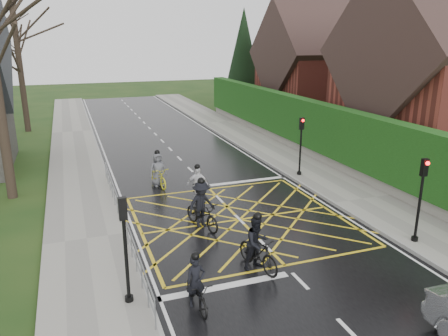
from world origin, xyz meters
TOP-DOWN VIEW (x-y plane):
  - ground at (0.00, 0.00)m, footprint 120.00×120.00m
  - road at (0.00, 0.00)m, footprint 9.00×80.00m
  - sidewalk_right at (6.00, 0.00)m, footprint 3.00×80.00m
  - sidewalk_left at (-6.00, 0.00)m, footprint 3.00×80.00m
  - stone_wall at (7.75, 6.00)m, footprint 0.50×38.00m
  - hedge at (7.75, 6.00)m, footprint 0.90×38.00m
  - house_far at (14.75, 18.00)m, footprint 9.80×8.80m
  - conifer at (10.75, 26.00)m, footprint 4.60×4.60m
  - tree_far at (-9.30, 22.00)m, footprint 8.40×8.40m
  - railing_south at (-4.65, -3.50)m, footprint 0.05×5.04m
  - railing_north at (-4.65, 4.00)m, footprint 0.05×6.04m
  - traffic_light_ne at (5.10, 4.20)m, footprint 0.24×0.31m
  - traffic_light_se at (5.10, -4.20)m, footprint 0.24×0.31m
  - traffic_light_sw at (-5.10, -4.50)m, footprint 0.24×0.31m
  - cyclist_rear at (-3.34, -5.18)m, footprint 0.65×1.70m
  - cyclist_back at (-0.93, -3.85)m, footprint 1.02×2.01m
  - cyclist_mid at (-1.65, -0.15)m, footprint 1.35×2.21m
  - cyclist_front at (-1.02, 2.53)m, footprint 1.02×1.84m
  - cyclist_lead at (-2.25, 5.29)m, footprint 0.98×2.00m

SIDE VIEW (x-z plane):
  - ground at x=0.00m, z-range 0.00..0.00m
  - road at x=0.00m, z-range 0.00..0.01m
  - sidewalk_right at x=6.00m, z-range 0.00..0.15m
  - sidewalk_left at x=-6.00m, z-range 0.00..0.15m
  - stone_wall at x=7.75m, z-range 0.00..0.70m
  - cyclist_rear at x=-3.34m, z-range -0.29..1.35m
  - cyclist_lead at x=-2.25m, z-range -0.29..1.58m
  - cyclist_front at x=-1.02m, z-range -0.23..1.54m
  - cyclist_back at x=-0.93m, z-range -0.24..1.70m
  - cyclist_mid at x=-1.65m, z-range -0.27..1.76m
  - railing_south at x=-4.65m, z-range 0.27..1.29m
  - railing_north at x=-4.65m, z-range 0.27..1.30m
  - traffic_light_ne at x=5.10m, z-range 0.06..3.27m
  - traffic_light_se at x=5.10m, z-range 0.06..3.27m
  - traffic_light_sw at x=-5.10m, z-range 0.06..3.27m
  - hedge at x=7.75m, z-range 0.70..3.50m
  - house_far at x=14.75m, z-range -0.79..9.51m
  - conifer at x=10.75m, z-range -0.01..9.99m
  - tree_far at x=-9.30m, z-range 1.99..12.39m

